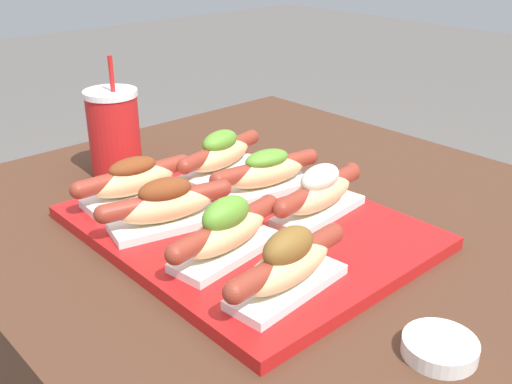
{
  "coord_description": "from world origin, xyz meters",
  "views": [
    {
      "loc": [
        0.53,
        -0.59,
        1.14
      ],
      "look_at": [
        -0.04,
        -0.07,
        0.79
      ],
      "focal_mm": 42.0,
      "sensor_mm": 36.0,
      "label": 1
    }
  ],
  "objects_px": {
    "sauce_bowl": "(440,347)",
    "drink_cup": "(114,133)",
    "serving_tray": "(246,227)",
    "hot_dog_0": "(134,180)",
    "hot_dog_5": "(266,172)",
    "hot_dog_6": "(320,193)",
    "hot_dog_1": "(166,205)",
    "hot_dog_2": "(226,231)",
    "hot_dog_4": "(220,154)",
    "hot_dog_3": "(288,264)"
  },
  "relations": [
    {
      "from": "hot_dog_2",
      "to": "hot_dog_3",
      "type": "relative_size",
      "value": 1.0
    },
    {
      "from": "hot_dog_3",
      "to": "sauce_bowl",
      "type": "height_order",
      "value": "hot_dog_3"
    },
    {
      "from": "serving_tray",
      "to": "hot_dog_4",
      "type": "height_order",
      "value": "hot_dog_4"
    },
    {
      "from": "hot_dog_3",
      "to": "hot_dog_6",
      "type": "bearing_deg",
      "value": 122.05
    },
    {
      "from": "serving_tray",
      "to": "hot_dog_6",
      "type": "xyz_separation_m",
      "value": [
        0.06,
        0.09,
        0.04
      ]
    },
    {
      "from": "hot_dog_1",
      "to": "hot_dog_3",
      "type": "height_order",
      "value": "hot_dog_3"
    },
    {
      "from": "hot_dog_6",
      "to": "serving_tray",
      "type": "bearing_deg",
      "value": -120.83
    },
    {
      "from": "hot_dog_3",
      "to": "drink_cup",
      "type": "height_order",
      "value": "drink_cup"
    },
    {
      "from": "hot_dog_4",
      "to": "hot_dog_6",
      "type": "bearing_deg",
      "value": 2.01
    },
    {
      "from": "hot_dog_3",
      "to": "hot_dog_6",
      "type": "relative_size",
      "value": 1.0
    },
    {
      "from": "serving_tray",
      "to": "hot_dog_0",
      "type": "height_order",
      "value": "hot_dog_0"
    },
    {
      "from": "hot_dog_0",
      "to": "hot_dog_5",
      "type": "height_order",
      "value": "same"
    },
    {
      "from": "hot_dog_6",
      "to": "sauce_bowl",
      "type": "height_order",
      "value": "hot_dog_6"
    },
    {
      "from": "serving_tray",
      "to": "hot_dog_2",
      "type": "bearing_deg",
      "value": -55.55
    },
    {
      "from": "hot_dog_1",
      "to": "drink_cup",
      "type": "relative_size",
      "value": 0.93
    },
    {
      "from": "serving_tray",
      "to": "hot_dog_2",
      "type": "xyz_separation_m",
      "value": [
        0.06,
        -0.08,
        0.04
      ]
    },
    {
      "from": "hot_dog_4",
      "to": "hot_dog_5",
      "type": "height_order",
      "value": "hot_dog_4"
    },
    {
      "from": "hot_dog_5",
      "to": "hot_dog_6",
      "type": "xyz_separation_m",
      "value": [
        0.11,
        0.0,
        0.0
      ]
    },
    {
      "from": "serving_tray",
      "to": "hot_dog_3",
      "type": "relative_size",
      "value": 2.36
    },
    {
      "from": "hot_dog_6",
      "to": "hot_dog_2",
      "type": "bearing_deg",
      "value": -89.96
    },
    {
      "from": "hot_dog_2",
      "to": "hot_dog_4",
      "type": "xyz_separation_m",
      "value": [
        -0.22,
        0.17,
        -0.0
      ]
    },
    {
      "from": "sauce_bowl",
      "to": "hot_dog_1",
      "type": "bearing_deg",
      "value": -170.65
    },
    {
      "from": "serving_tray",
      "to": "drink_cup",
      "type": "distance_m",
      "value": 0.33
    },
    {
      "from": "hot_dog_0",
      "to": "hot_dog_2",
      "type": "xyz_separation_m",
      "value": [
        0.22,
        -0.0,
        0.0
      ]
    },
    {
      "from": "hot_dog_2",
      "to": "hot_dog_6",
      "type": "relative_size",
      "value": 1.0
    },
    {
      "from": "hot_dog_0",
      "to": "hot_dog_3",
      "type": "bearing_deg",
      "value": -0.35
    },
    {
      "from": "sauce_bowl",
      "to": "hot_dog_0",
      "type": "bearing_deg",
      "value": -174.21
    },
    {
      "from": "hot_dog_0",
      "to": "sauce_bowl",
      "type": "height_order",
      "value": "hot_dog_0"
    },
    {
      "from": "serving_tray",
      "to": "hot_dog_0",
      "type": "distance_m",
      "value": 0.19
    },
    {
      "from": "sauce_bowl",
      "to": "drink_cup",
      "type": "xyz_separation_m",
      "value": [
        -0.65,
        0.01,
        0.07
      ]
    },
    {
      "from": "hot_dog_3",
      "to": "drink_cup",
      "type": "relative_size",
      "value": 0.95
    },
    {
      "from": "hot_dog_2",
      "to": "sauce_bowl",
      "type": "distance_m",
      "value": 0.29
    },
    {
      "from": "hot_dog_6",
      "to": "drink_cup",
      "type": "bearing_deg",
      "value": -162.83
    },
    {
      "from": "hot_dog_6",
      "to": "sauce_bowl",
      "type": "relative_size",
      "value": 2.55
    },
    {
      "from": "hot_dog_3",
      "to": "hot_dog_6",
      "type": "xyz_separation_m",
      "value": [
        -0.11,
        0.17,
        -0.0
      ]
    },
    {
      "from": "hot_dog_3",
      "to": "hot_dog_4",
      "type": "xyz_separation_m",
      "value": [
        -0.33,
        0.17,
        -0.0
      ]
    },
    {
      "from": "hot_dog_0",
      "to": "drink_cup",
      "type": "xyz_separation_m",
      "value": [
        -0.15,
        0.06,
        0.02
      ]
    },
    {
      "from": "hot_dog_0",
      "to": "hot_dog_2",
      "type": "relative_size",
      "value": 1.01
    },
    {
      "from": "hot_dog_0",
      "to": "hot_dog_1",
      "type": "distance_m",
      "value": 0.11
    },
    {
      "from": "serving_tray",
      "to": "hot_dog_4",
      "type": "distance_m",
      "value": 0.19
    },
    {
      "from": "serving_tray",
      "to": "hot_dog_6",
      "type": "distance_m",
      "value": 0.12
    },
    {
      "from": "hot_dog_1",
      "to": "hot_dog_0",
      "type": "bearing_deg",
      "value": 172.4
    },
    {
      "from": "hot_dog_2",
      "to": "hot_dog_4",
      "type": "relative_size",
      "value": 1.01
    },
    {
      "from": "hot_dog_6",
      "to": "sauce_bowl",
      "type": "xyz_separation_m",
      "value": [
        0.28,
        -0.12,
        -0.04
      ]
    },
    {
      "from": "serving_tray",
      "to": "hot_dog_0",
      "type": "xyz_separation_m",
      "value": [
        -0.17,
        -0.08,
        0.04
      ]
    },
    {
      "from": "hot_dog_1",
      "to": "sauce_bowl",
      "type": "bearing_deg",
      "value": 9.35
    },
    {
      "from": "serving_tray",
      "to": "hot_dog_4",
      "type": "xyz_separation_m",
      "value": [
        -0.16,
        0.09,
        0.04
      ]
    },
    {
      "from": "hot_dog_0",
      "to": "hot_dog_2",
      "type": "bearing_deg",
      "value": -0.69
    },
    {
      "from": "hot_dog_5",
      "to": "drink_cup",
      "type": "relative_size",
      "value": 0.94
    },
    {
      "from": "hot_dog_1",
      "to": "hot_dog_6",
      "type": "xyz_separation_m",
      "value": [
        0.12,
        0.19,
        0.0
      ]
    }
  ]
}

